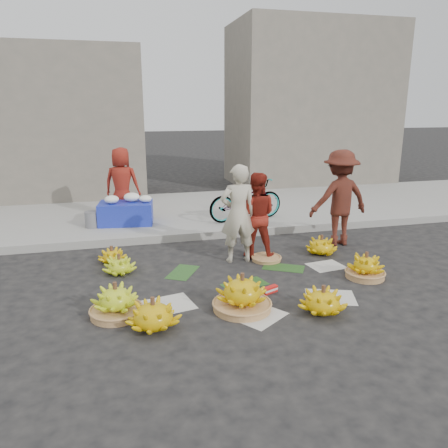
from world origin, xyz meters
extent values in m
plane|color=black|center=(0.00, 0.00, 0.00)|extent=(80.00, 80.00, 0.00)
cube|color=gray|center=(0.00, 2.20, 0.07)|extent=(40.00, 0.25, 0.15)
cube|color=gray|center=(0.00, 4.30, 0.06)|extent=(40.00, 4.00, 0.12)
cube|color=slate|center=(-4.00, 7.20, 2.00)|extent=(6.00, 3.00, 4.00)
cube|color=slate|center=(4.50, 7.70, 2.50)|extent=(5.00, 3.00, 5.00)
cylinder|color=#A67545|center=(-1.92, -0.73, 0.04)|extent=(0.64, 0.64, 0.09)
cylinder|color=#4E2F1F|center=(-1.92, -0.73, 0.38)|extent=(0.05, 0.05, 0.12)
cylinder|color=#4E2F1F|center=(-1.51, -1.17, 0.33)|extent=(0.05, 0.05, 0.12)
cylinder|color=#A67545|center=(-0.37, -0.95, 0.04)|extent=(0.74, 0.74, 0.09)
cylinder|color=#4E2F1F|center=(-0.37, -0.95, 0.43)|extent=(0.05, 0.05, 0.12)
cylinder|color=#4E2F1F|center=(0.58, -1.30, 0.31)|extent=(0.05, 0.05, 0.12)
cylinder|color=#A67545|center=(1.74, -0.39, 0.04)|extent=(0.57, 0.57, 0.09)
cylinder|color=#4E2F1F|center=(1.74, -0.39, 0.35)|extent=(0.05, 0.05, 0.12)
cylinder|color=#4E2F1F|center=(1.59, 0.78, 0.29)|extent=(0.05, 0.05, 0.12)
cylinder|color=#4E2F1F|center=(-1.85, 0.71, 0.25)|extent=(0.05, 0.05, 0.12)
cylinder|color=#4E2F1F|center=(-1.96, 1.25, 0.22)|extent=(0.05, 0.05, 0.12)
cylinder|color=#A67545|center=(0.55, 0.70, 0.03)|extent=(0.63, 0.63, 0.06)
cube|color=red|center=(0.15, -0.57, 0.05)|extent=(0.24, 0.16, 0.09)
imported|color=beige|center=(0.08, 0.79, 0.81)|extent=(0.61, 0.41, 1.62)
imported|color=maroon|center=(0.43, 0.95, 0.73)|extent=(0.85, 0.76, 1.45)
imported|color=maroon|center=(2.13, 1.22, 0.88)|extent=(1.17, 0.71, 1.76)
cube|color=#1926A7|center=(-1.64, 3.25, 0.35)|extent=(1.17, 0.82, 0.45)
ellipsoid|color=white|center=(-1.91, 3.21, 0.65)|extent=(0.29, 0.29, 0.16)
ellipsoid|color=white|center=(-1.51, 3.30, 0.66)|extent=(0.33, 0.33, 0.18)
ellipsoid|color=white|center=(-1.23, 3.16, 0.64)|extent=(0.25, 0.25, 0.14)
cylinder|color=slate|center=(-2.32, 3.13, 0.28)|extent=(0.29, 0.29, 0.33)
imported|color=maroon|center=(-1.68, 3.73, 0.89)|extent=(0.87, 0.70, 1.55)
imported|color=gray|center=(0.87, 2.94, 0.57)|extent=(0.91, 1.80, 0.90)
camera|label=1|loc=(-1.85, -5.82, 2.51)|focal=35.00mm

